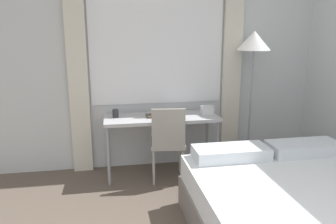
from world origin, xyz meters
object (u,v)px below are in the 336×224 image
(standing_lamp, at_px, (254,49))
(telephone, at_px, (207,110))
(desk_chair, at_px, (168,139))
(mug, at_px, (115,113))
(book, at_px, (158,115))
(desk, at_px, (161,121))

(standing_lamp, relative_size, telephone, 10.69)
(desk_chair, height_order, telephone, desk_chair)
(desk_chair, bearing_deg, mug, 161.02)
(desk_chair, distance_m, mug, 0.71)
(book, bearing_deg, standing_lamp, 2.47)
(standing_lamp, relative_size, book, 6.01)
(desk, height_order, telephone, telephone)
(desk, distance_m, desk_chair, 0.29)
(desk_chair, bearing_deg, telephone, 32.20)
(desk_chair, xyz_separation_m, telephone, (0.55, 0.26, 0.27))
(mug, bearing_deg, desk_chair, -25.37)
(telephone, height_order, mug, telephone)
(telephone, bearing_deg, desk_chair, -154.18)
(telephone, bearing_deg, desk, -177.38)
(desk_chair, relative_size, telephone, 5.56)
(desk, xyz_separation_m, standing_lamp, (1.17, 0.06, 0.86))
(desk, distance_m, book, 0.08)
(mug, bearing_deg, book, -4.53)
(standing_lamp, relative_size, mug, 17.65)
(desk, bearing_deg, desk_chair, -80.94)
(book, bearing_deg, telephone, 2.22)
(desk_chair, relative_size, book, 3.13)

